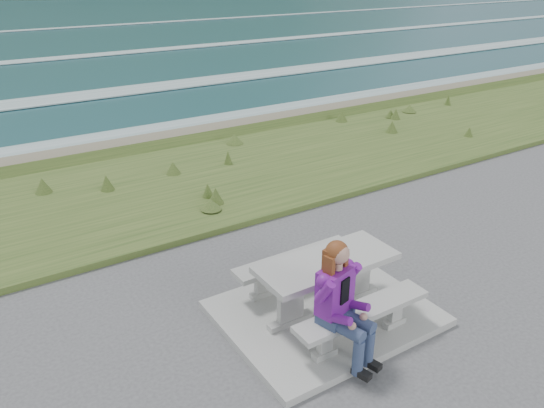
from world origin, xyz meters
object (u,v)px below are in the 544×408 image
Objects in this scene: picnic_table at (327,271)px; bench_landward at (362,316)px; seated_woman at (345,319)px; bench_seaward at (294,263)px.

picnic_table is 0.74m from bench_landward.
seated_woman is at bearing -160.70° from bench_landward.
picnic_table is 1.00× the size of bench_seaward.
picnic_table is 1.24× the size of seated_woman.
picnic_table is at bearing 50.48° from seated_woman.
seated_woman reaches higher than bench_landward.
picnic_table is 0.74m from bench_seaward.
seated_woman reaches higher than picnic_table.
picnic_table is 0.92m from seated_woman.
bench_landward is (0.00, -0.70, -0.23)m from picnic_table.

